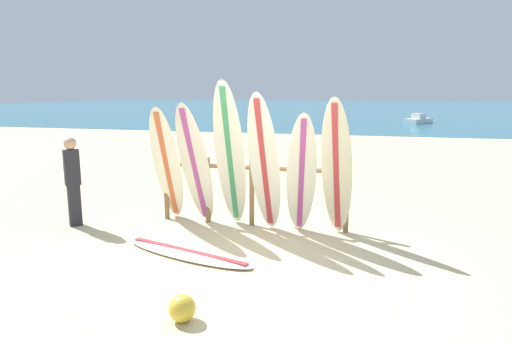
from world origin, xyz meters
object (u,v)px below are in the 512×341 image
object	(u,v)px
surfboard_leaning_center_left	(230,156)
surfboard_leaning_right	(337,168)
surfboard_leaning_center_right	(301,175)
beach_ball	(182,308)
surfboard_rack	(252,185)
surfboard_leaning_left	(195,165)
surfboard_leaning_center	(264,164)
small_boat_offshore	(418,120)
surfboard_lying_on_sand	(188,253)
surfboard_leaning_far_left	(167,165)
beachgoer_standing	(73,178)

from	to	relation	value
surfboard_leaning_center_left	surfboard_leaning_right	distance (m)	1.76
surfboard_leaning_center_right	beach_ball	world-z (taller)	surfboard_leaning_center_right
surfboard_rack	surfboard_leaning_left	size ratio (longest dim) A/B	1.54
surfboard_rack	surfboard_leaning_center_left	world-z (taller)	surfboard_leaning_center_left
surfboard_leaning_center	beach_ball	world-z (taller)	surfboard_leaning_center
surfboard_leaning_center_left	small_boat_offshore	bearing A→B (deg)	77.85
surfboard_leaning_center	beach_ball	distance (m)	3.12
surfboard_leaning_center_left	surfboard_lying_on_sand	bearing A→B (deg)	-100.86
surfboard_leaning_center_left	surfboard_lying_on_sand	distance (m)	1.80
surfboard_leaning_far_left	surfboard_leaning_right	distance (m)	2.94
surfboard_leaning_center_left	surfboard_leaning_center	world-z (taller)	surfboard_leaning_center_left
surfboard_lying_on_sand	small_boat_offshore	bearing A→B (deg)	77.91
surfboard_leaning_far_left	surfboard_leaning_center	xyz separation A→B (m)	(1.80, -0.16, 0.12)
surfboard_lying_on_sand	beachgoer_standing	xyz separation A→B (m)	(-2.48, 0.84, 0.83)
surfboard_leaning_far_left	surfboard_leaning_center	size ratio (longest dim) A/B	0.90
surfboard_rack	surfboard_leaning_center_left	size ratio (longest dim) A/B	1.32
surfboard_leaning_far_left	surfboard_leaning_center_right	size ratio (longest dim) A/B	1.03
surfboard_leaning_center	surfboard_leaning_right	size ratio (longest dim) A/B	1.03
surfboard_leaning_center	surfboard_leaning_far_left	bearing A→B (deg)	174.77
surfboard_leaning_far_left	beachgoer_standing	distance (m)	1.64
surfboard_rack	beachgoer_standing	bearing A→B (deg)	-165.48
surfboard_leaning_far_left	surfboard_leaning_center	bearing A→B (deg)	-5.23
surfboard_leaning_center_right	surfboard_lying_on_sand	bearing A→B (deg)	-140.71
surfboard_leaning_center_left	surfboard_leaning_center_right	distance (m)	1.24
surfboard_leaning_far_left	surfboard_leaning_center	world-z (taller)	surfboard_leaning_center
surfboard_lying_on_sand	small_boat_offshore	world-z (taller)	small_boat_offshore
surfboard_leaning_center	beachgoer_standing	bearing A→B (deg)	-173.77
surfboard_rack	surfboard_leaning_center_left	bearing A→B (deg)	-131.64
surfboard_leaning_far_left	beach_ball	bearing A→B (deg)	-62.51
surfboard_leaning_center	surfboard_leaning_center_right	distance (m)	0.62
surfboard_leaning_left	surfboard_leaning_center_left	size ratio (longest dim) A/B	0.86
beachgoer_standing	surfboard_rack	bearing A→B (deg)	14.52
surfboard_leaning_right	beach_ball	world-z (taller)	surfboard_leaning_right
surfboard_leaning_left	beachgoer_standing	distance (m)	2.16
surfboard_leaning_center	surfboard_leaning_center_right	size ratio (longest dim) A/B	1.15
surfboard_rack	surfboard_leaning_center_right	bearing A→B (deg)	-24.32
beachgoer_standing	beach_ball	xyz separation A→B (m)	(3.16, -2.58, -0.72)
small_boat_offshore	surfboard_leaning_center_right	bearing A→B (deg)	-99.60
surfboard_leaning_left	surfboard_leaning_right	distance (m)	2.39
surfboard_lying_on_sand	surfboard_rack	bearing A→B (deg)	71.64
surfboard_leaning_far_left	surfboard_leaning_center_left	xyz separation A→B (m)	(1.19, -0.07, 0.21)
surfboard_leaning_left	beach_ball	size ratio (longest dim) A/B	7.67
surfboard_leaning_left	surfboard_leaning_center_left	world-z (taller)	surfboard_leaning_center_left
surfboard_leaning_center_right	surfboard_lying_on_sand	size ratio (longest dim) A/B	0.91
surfboard_rack	surfboard_lying_on_sand	xyz separation A→B (m)	(-0.54, -1.62, -0.70)
surfboard_leaning_right	small_boat_offshore	xyz separation A→B (m)	(3.98, 26.55, -0.88)
surfboard_leaning_far_left	surfboard_leaning_left	size ratio (longest dim) A/B	0.97
surfboard_leaning_far_left	surfboard_leaning_center_left	world-z (taller)	surfboard_leaning_center_left
surfboard_leaning_center_left	beachgoer_standing	world-z (taller)	surfboard_leaning_center_left
surfboard_leaning_far_left	surfboard_leaning_right	size ratio (longest dim) A/B	0.93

